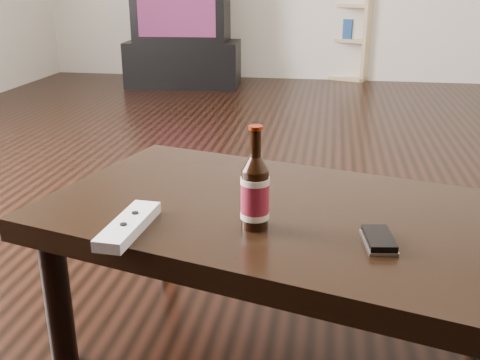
# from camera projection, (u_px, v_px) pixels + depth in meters

# --- Properties ---
(floor) EXTENTS (5.00, 6.00, 0.01)m
(floor) POSITION_uv_depth(u_px,v_px,m) (307.00, 211.00, 2.20)
(floor) COLOR black
(floor) RESTS_ON ground
(tv_stand) EXTENTS (0.94, 0.52, 0.36)m
(tv_stand) POSITION_uv_depth(u_px,v_px,m) (184.00, 64.00, 4.64)
(tv_stand) COLOR black
(tv_stand) RESTS_ON floor
(tv) EXTENTS (0.76, 0.51, 0.55)m
(tv) POSITION_uv_depth(u_px,v_px,m) (182.00, 6.00, 4.48)
(tv) COLOR black
(tv) RESTS_ON tv_stand
(bookshelf) EXTENTS (0.75, 0.54, 1.26)m
(bookshelf) POSITION_uv_depth(u_px,v_px,m) (337.00, 1.00, 4.91)
(bookshelf) COLOR tan
(bookshelf) RESTS_ON floor
(coffee_table) EXTENTS (1.16, 0.85, 0.39)m
(coffee_table) POSITION_uv_depth(u_px,v_px,m) (280.00, 229.00, 1.24)
(coffee_table) COLOR black
(coffee_table) RESTS_ON floor
(beer_bottle) EXTENTS (0.08, 0.08, 0.21)m
(beer_bottle) POSITION_uv_depth(u_px,v_px,m) (255.00, 193.00, 1.11)
(beer_bottle) COLOR black
(beer_bottle) RESTS_ON coffee_table
(phone) EXTENTS (0.07, 0.11, 0.02)m
(phone) POSITION_uv_depth(u_px,v_px,m) (379.00, 240.00, 1.06)
(phone) COLOR silver
(phone) RESTS_ON coffee_table
(remote) EXTENTS (0.07, 0.21, 0.03)m
(remote) POSITION_uv_depth(u_px,v_px,m) (129.00, 225.00, 1.11)
(remote) COLOR white
(remote) RESTS_ON coffee_table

